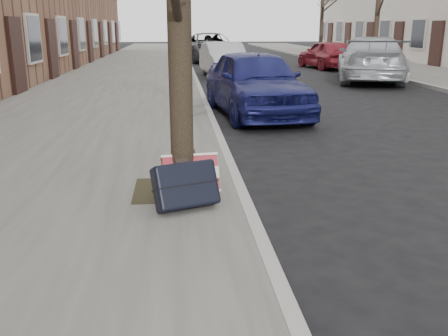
{
  "coord_description": "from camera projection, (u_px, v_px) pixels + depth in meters",
  "views": [
    {
      "loc": [
        -1.94,
        -4.04,
        1.86
      ],
      "look_at": [
        -1.48,
        0.8,
        0.47
      ],
      "focal_mm": 40.0,
      "sensor_mm": 36.0,
      "label": 1
    }
  ],
  "objects": [
    {
      "name": "car_far_back",
      "position": [
        327.0,
        54.0,
        22.39
      ],
      "size": [
        2.04,
        3.95,
        1.28
      ],
      "primitive_type": "imported",
      "rotation": [
        0.0,
        0.0,
        3.29
      ],
      "color": "maroon",
      "rests_on": "ground"
    },
    {
      "name": "tree_far_c",
      "position": [
        322.0,
        17.0,
        30.97
      ],
      "size": [
        0.24,
        0.24,
        4.63
      ],
      "primitive_type": "cylinder",
      "color": "black",
      "rests_on": "far_sidewalk"
    },
    {
      "name": "car_near_back",
      "position": [
        210.0,
        47.0,
        27.02
      ],
      "size": [
        3.27,
        5.76,
        1.52
      ],
      "primitive_type": "imported",
      "rotation": [
        0.0,
        0.0,
        0.14
      ],
      "color": "#36363A",
      "rests_on": "ground"
    },
    {
      "name": "far_sidewalk",
      "position": [
        424.0,
        74.0,
        19.61
      ],
      "size": [
        4.0,
        70.0,
        0.12
      ],
      "primitive_type": "cube",
      "color": "slate",
      "rests_on": "ground"
    },
    {
      "name": "tree_far_b",
      "position": [
        378.0,
        5.0,
        22.4
      ],
      "size": [
        0.23,
        0.23,
        5.27
      ],
      "primitive_type": "cylinder",
      "color": "black",
      "rests_on": "far_sidewalk"
    },
    {
      "name": "suitcase_navy",
      "position": [
        185.0,
        185.0,
        4.87
      ],
      "size": [
        0.72,
        0.57,
        0.49
      ],
      "primitive_type": "cube",
      "rotation": [
        -0.42,
        0.0,
        0.37
      ],
      "color": "black",
      "rests_on": "near_sidewalk"
    },
    {
      "name": "car_near_front",
      "position": [
        255.0,
        82.0,
        10.63
      ],
      "size": [
        2.11,
        4.29,
        1.41
      ],
      "primitive_type": "imported",
      "rotation": [
        0.0,
        0.0,
        0.11
      ],
      "color": "#161854",
      "rests_on": "ground"
    },
    {
      "name": "car_far_front",
      "position": [
        371.0,
        59.0,
        17.12
      ],
      "size": [
        3.6,
        5.64,
        1.52
      ],
      "primitive_type": "imported",
      "rotation": [
        0.0,
        0.0,
        2.84
      ],
      "color": "#A5A8AD",
      "rests_on": "ground"
    },
    {
      "name": "ground",
      "position": [
        393.0,
        237.0,
        4.55
      ],
      "size": [
        120.0,
        120.0,
        0.0
      ],
      "primitive_type": "plane",
      "color": "black",
      "rests_on": "ground"
    },
    {
      "name": "car_near_mid",
      "position": [
        224.0,
        60.0,
        18.67
      ],
      "size": [
        1.71,
        4.02,
        1.29
      ],
      "primitive_type": "imported",
      "rotation": [
        0.0,
        0.0,
        0.09
      ],
      "color": "#A1A2A8",
      "rests_on": "ground"
    },
    {
      "name": "dirt_patch",
      "position": [
        173.0,
        190.0,
        5.48
      ],
      "size": [
        0.85,
        0.85,
        0.02
      ],
      "primitive_type": "cube",
      "color": "black",
      "rests_on": "near_sidewalk"
    },
    {
      "name": "suitcase_red",
      "position": [
        190.0,
        175.0,
        5.27
      ],
      "size": [
        0.61,
        0.39,
        0.45
      ],
      "primitive_type": "cube",
      "rotation": [
        -0.42,
        0.0,
        0.13
      ],
      "color": "maroon",
      "rests_on": "near_sidewalk"
    },
    {
      "name": "near_sidewalk",
      "position": [
        128.0,
        76.0,
        18.56
      ],
      "size": [
        5.0,
        70.0,
        0.12
      ],
      "primitive_type": "cube",
      "color": "slate",
      "rests_on": "ground"
    }
  ]
}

